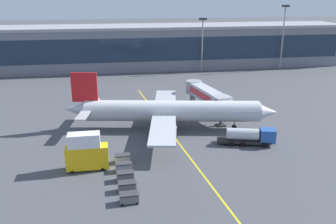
{
  "coord_description": "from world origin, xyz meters",
  "views": [
    {
      "loc": [
        -10.27,
        -63.18,
        27.77
      ],
      "look_at": [
        1.07,
        6.4,
        4.5
      ],
      "focal_mm": 38.92,
      "sensor_mm": 36.0,
      "label": 1
    }
  ],
  "objects_px": {
    "baggage_cart_0": "(129,198)",
    "baggage_cart_4": "(122,158)",
    "fuel_tanker": "(250,136)",
    "catering_lift": "(86,152)",
    "baggage_cart_2": "(125,176)",
    "baggage_cart_3": "(124,167)",
    "baggage_cart_1": "(127,186)",
    "main_airliner": "(170,111)"
  },
  "relations": [
    {
      "from": "baggage_cart_0",
      "to": "baggage_cart_4",
      "type": "bearing_deg",
      "value": 91.75
    },
    {
      "from": "catering_lift",
      "to": "baggage_cart_4",
      "type": "xyz_separation_m",
      "value": [
        5.8,
        1.56,
        -2.28
      ]
    },
    {
      "from": "fuel_tanker",
      "to": "catering_lift",
      "type": "height_order",
      "value": "catering_lift"
    },
    {
      "from": "fuel_tanker",
      "to": "baggage_cart_4",
      "type": "distance_m",
      "value": 24.71
    },
    {
      "from": "baggage_cart_0",
      "to": "baggage_cart_3",
      "type": "relative_size",
      "value": 1.0
    },
    {
      "from": "catering_lift",
      "to": "baggage_cart_1",
      "type": "xyz_separation_m",
      "value": [
        6.09,
        -8.03,
        -2.28
      ]
    },
    {
      "from": "baggage_cart_0",
      "to": "baggage_cart_4",
      "type": "xyz_separation_m",
      "value": [
        -0.39,
        12.79,
        0.0
      ]
    },
    {
      "from": "fuel_tanker",
      "to": "catering_lift",
      "type": "bearing_deg",
      "value": -169.84
    },
    {
      "from": "baggage_cart_3",
      "to": "catering_lift",
      "type": "bearing_deg",
      "value": 164.48
    },
    {
      "from": "catering_lift",
      "to": "baggage_cart_4",
      "type": "bearing_deg",
      "value": 15.09
    },
    {
      "from": "catering_lift",
      "to": "baggage_cart_3",
      "type": "height_order",
      "value": "catering_lift"
    },
    {
      "from": "fuel_tanker",
      "to": "catering_lift",
      "type": "distance_m",
      "value": 30.69
    },
    {
      "from": "catering_lift",
      "to": "baggage_cart_1",
      "type": "relative_size",
      "value": 2.53
    },
    {
      "from": "main_airliner",
      "to": "baggage_cart_0",
      "type": "xyz_separation_m",
      "value": [
        -10.38,
        -27.37,
        -3.26
      ]
    },
    {
      "from": "main_airliner",
      "to": "baggage_cart_1",
      "type": "bearing_deg",
      "value": -113.44
    },
    {
      "from": "baggage_cart_1",
      "to": "baggage_cart_3",
      "type": "distance_m",
      "value": 6.4
    },
    {
      "from": "baggage_cart_0",
      "to": "baggage_cart_2",
      "type": "bearing_deg",
      "value": 91.75
    },
    {
      "from": "baggage_cart_2",
      "to": "baggage_cart_3",
      "type": "height_order",
      "value": "same"
    },
    {
      "from": "fuel_tanker",
      "to": "baggage_cart_1",
      "type": "distance_m",
      "value": 27.61
    },
    {
      "from": "main_airliner",
      "to": "fuel_tanker",
      "type": "xyz_separation_m",
      "value": [
        13.61,
        -10.73,
        -2.3
      ]
    },
    {
      "from": "catering_lift",
      "to": "baggage_cart_1",
      "type": "bearing_deg",
      "value": -52.84
    },
    {
      "from": "baggage_cart_1",
      "to": "baggage_cart_3",
      "type": "relative_size",
      "value": 1.0
    },
    {
      "from": "catering_lift",
      "to": "baggage_cart_2",
      "type": "bearing_deg",
      "value": -38.91
    },
    {
      "from": "baggage_cart_0",
      "to": "baggage_cart_1",
      "type": "xyz_separation_m",
      "value": [
        -0.1,
        3.2,
        0.0
      ]
    },
    {
      "from": "baggage_cart_1",
      "to": "baggage_cart_4",
      "type": "bearing_deg",
      "value": 91.75
    },
    {
      "from": "baggage_cart_0",
      "to": "baggage_cart_2",
      "type": "height_order",
      "value": "same"
    },
    {
      "from": "baggage_cart_3",
      "to": "baggage_cart_1",
      "type": "bearing_deg",
      "value": -88.25
    },
    {
      "from": "baggage_cart_2",
      "to": "baggage_cart_4",
      "type": "xyz_separation_m",
      "value": [
        -0.2,
        6.4,
        0.0
      ]
    },
    {
      "from": "fuel_tanker",
      "to": "main_airliner",
      "type": "bearing_deg",
      "value": 141.76
    },
    {
      "from": "baggage_cart_4",
      "to": "baggage_cart_3",
      "type": "bearing_deg",
      "value": -88.25
    },
    {
      "from": "fuel_tanker",
      "to": "baggage_cart_4",
      "type": "relative_size",
      "value": 4.11
    },
    {
      "from": "baggage_cart_0",
      "to": "fuel_tanker",
      "type": "bearing_deg",
      "value": 34.74
    },
    {
      "from": "main_airliner",
      "to": "baggage_cart_0",
      "type": "relative_size",
      "value": 16.58
    },
    {
      "from": "fuel_tanker",
      "to": "baggage_cart_1",
      "type": "relative_size",
      "value": 4.11
    },
    {
      "from": "baggage_cart_2",
      "to": "baggage_cart_3",
      "type": "relative_size",
      "value": 1.0
    },
    {
      "from": "baggage_cart_1",
      "to": "fuel_tanker",
      "type": "bearing_deg",
      "value": 29.16
    },
    {
      "from": "main_airliner",
      "to": "fuel_tanker",
      "type": "height_order",
      "value": "main_airliner"
    },
    {
      "from": "baggage_cart_1",
      "to": "baggage_cart_4",
      "type": "relative_size",
      "value": 1.0
    },
    {
      "from": "baggage_cart_1",
      "to": "baggage_cart_2",
      "type": "distance_m",
      "value": 3.2
    },
    {
      "from": "baggage_cart_0",
      "to": "baggage_cart_3",
      "type": "distance_m",
      "value": 9.6
    },
    {
      "from": "baggage_cart_2",
      "to": "main_airliner",
      "type": "bearing_deg",
      "value": 63.24
    },
    {
      "from": "fuel_tanker",
      "to": "baggage_cart_2",
      "type": "relative_size",
      "value": 4.11
    }
  ]
}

